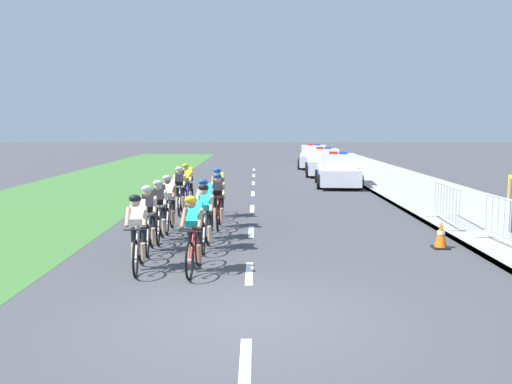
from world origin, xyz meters
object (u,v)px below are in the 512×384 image
(traffic_cone_mid, at_px, (442,235))
(cyclist_seventh, at_px, (170,202))
(cyclist_fifth, at_px, (160,209))
(cyclist_eighth, at_px, (219,199))
(cyclist_second, at_px, (195,232))
(cyclist_eleventh, at_px, (188,185))
(cyclist_fourth, at_px, (206,216))
(police_car_second, at_px, (324,163))
(cyclist_sixth, at_px, (206,208))
(crowd_barrier_rear, at_px, (447,205))
(cyclist_tenth, at_px, (219,192))
(cyclist_third, at_px, (149,217))
(police_car_nearest, at_px, (339,171))
(police_car_third, at_px, (314,157))
(crowd_barrier_middle, at_px, (511,224))
(cyclist_lead, at_px, (138,231))
(cyclist_ninth, at_px, (181,189))

(traffic_cone_mid, bearing_deg, cyclist_seventh, 162.86)
(cyclist_fifth, xyz_separation_m, cyclist_eighth, (1.30, 1.75, 0.00))
(cyclist_second, xyz_separation_m, cyclist_eleventh, (-1.15, 8.20, 0.00))
(cyclist_seventh, bearing_deg, cyclist_second, -74.59)
(cyclist_fourth, distance_m, police_car_second, 18.90)
(cyclist_sixth, relative_size, cyclist_eleventh, 1.00)
(cyclist_eighth, bearing_deg, crowd_barrier_rear, -0.08)
(cyclist_tenth, relative_size, cyclist_eleventh, 1.00)
(cyclist_third, xyz_separation_m, cyclist_sixth, (1.13, 1.35, 0.00))
(police_car_nearest, xyz_separation_m, police_car_third, (-0.00, 10.64, 0.00))
(cyclist_fourth, height_order, crowd_barrier_middle, cyclist_fourth)
(cyclist_lead, xyz_separation_m, crowd_barrier_rear, (7.48, 4.40, -0.14))
(police_car_second, xyz_separation_m, crowd_barrier_middle, (1.80, -18.56, -0.03))
(cyclist_lead, relative_size, cyclist_tenth, 1.00)
(cyclist_seventh, bearing_deg, police_car_second, 69.28)
(cyclist_lead, height_order, police_car_third, police_car_third)
(cyclist_third, relative_size, cyclist_fifth, 1.00)
(crowd_barrier_middle, bearing_deg, cyclist_ninth, 146.32)
(cyclist_lead, height_order, cyclist_second, same)
(cyclist_sixth, bearing_deg, cyclist_third, -130.12)
(cyclist_eleventh, bearing_deg, cyclist_second, -82.00)
(cyclist_fifth, height_order, cyclist_eleventh, same)
(police_car_nearest, bearing_deg, cyclist_second, -108.47)
(cyclist_third, xyz_separation_m, cyclist_fourth, (1.22, 0.24, 0.00))
(cyclist_second, height_order, cyclist_fifth, same)
(cyclist_second, height_order, cyclist_fourth, same)
(police_car_second, bearing_deg, cyclist_fourth, -105.10)
(police_car_nearest, relative_size, traffic_cone_mid, 7.07)
(police_car_nearest, bearing_deg, cyclist_fifth, -116.95)
(police_car_nearest, bearing_deg, crowd_barrier_middle, -82.25)
(cyclist_sixth, bearing_deg, cyclist_seventh, 135.36)
(cyclist_ninth, xyz_separation_m, police_car_third, (6.19, 18.54, -0.11))
(cyclist_eighth, bearing_deg, cyclist_fourth, -92.40)
(cyclist_second, relative_size, police_car_third, 0.38)
(cyclist_second, xyz_separation_m, cyclist_fourth, (0.03, 1.92, 0.00))
(cyclist_seventh, distance_m, police_car_second, 17.19)
(cyclist_fifth, bearing_deg, police_car_nearest, 63.05)
(cyclist_second, height_order, cyclist_seventh, same)
(cyclist_tenth, bearing_deg, traffic_cone_mid, -38.14)
(cyclist_fourth, distance_m, cyclist_tenth, 4.37)
(cyclist_tenth, xyz_separation_m, police_car_second, (4.93, 13.87, -0.11))
(crowd_barrier_middle, bearing_deg, traffic_cone_mid, 160.75)
(cyclist_lead, height_order, cyclist_tenth, same)
(cyclist_fourth, xyz_separation_m, police_car_second, (4.92, 18.25, -0.11))
(cyclist_lead, distance_m, police_car_second, 20.91)
(cyclist_second, height_order, police_car_nearest, police_car_nearest)
(cyclist_fifth, relative_size, crowd_barrier_middle, 0.74)
(cyclist_lead, distance_m, cyclist_eighth, 4.58)
(cyclist_sixth, height_order, cyclist_eighth, same)
(cyclist_tenth, relative_size, crowd_barrier_middle, 0.74)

